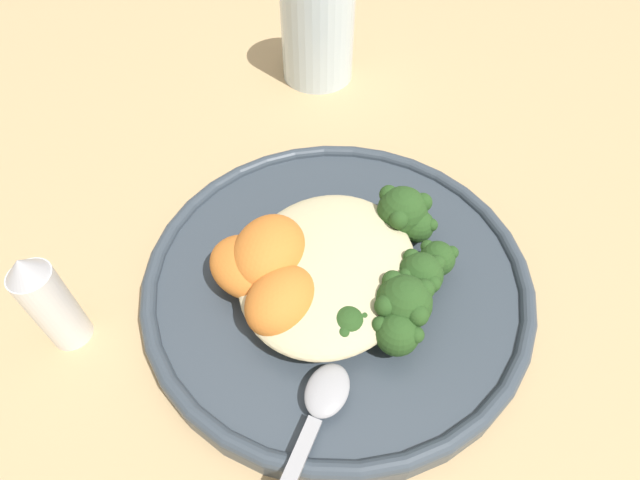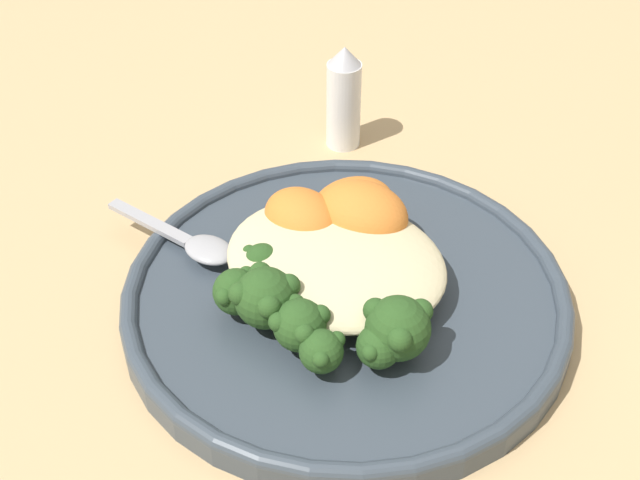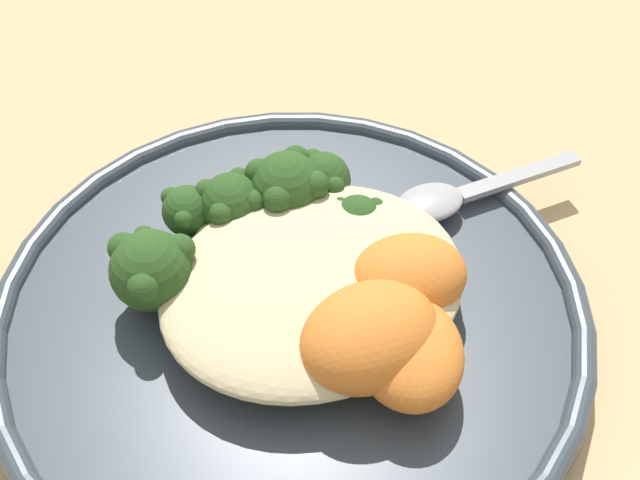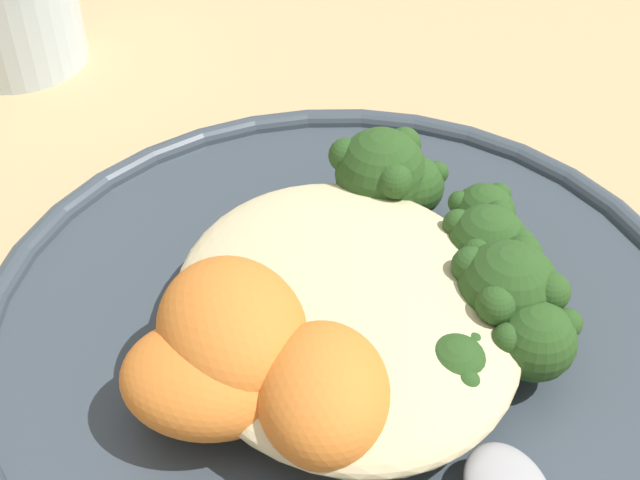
% 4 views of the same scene
% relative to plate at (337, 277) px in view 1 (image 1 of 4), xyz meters
% --- Properties ---
extents(ground_plane, '(4.00, 4.00, 0.00)m').
position_rel_plate_xyz_m(ground_plane, '(-0.02, 0.01, -0.01)').
color(ground_plane, tan).
extents(plate, '(0.30, 0.30, 0.02)m').
position_rel_plate_xyz_m(plate, '(0.00, 0.00, 0.00)').
color(plate, '#38424C').
rests_on(plate, ground_plane).
extents(quinoa_mound, '(0.15, 0.13, 0.03)m').
position_rel_plate_xyz_m(quinoa_mound, '(-0.01, 0.00, 0.02)').
color(quinoa_mound, beige).
rests_on(quinoa_mound, plate).
extents(broccoli_stalk_0, '(0.09, 0.08, 0.03)m').
position_rel_plate_xyz_m(broccoli_stalk_0, '(-0.03, -0.01, 0.02)').
color(broccoli_stalk_0, '#ADC675').
rests_on(broccoli_stalk_0, plate).
extents(broccoli_stalk_1, '(0.08, 0.11, 0.03)m').
position_rel_plate_xyz_m(broccoli_stalk_1, '(-0.03, -0.03, 0.02)').
color(broccoli_stalk_1, '#ADC675').
rests_on(broccoli_stalk_1, plate).
extents(broccoli_stalk_2, '(0.06, 0.12, 0.04)m').
position_rel_plate_xyz_m(broccoli_stalk_2, '(-0.02, -0.04, 0.03)').
color(broccoli_stalk_2, '#ADC675').
rests_on(broccoli_stalk_2, plate).
extents(broccoli_stalk_3, '(0.03, 0.12, 0.03)m').
position_rel_plate_xyz_m(broccoli_stalk_3, '(0.00, -0.04, 0.02)').
color(broccoli_stalk_3, '#ADC675').
rests_on(broccoli_stalk_3, plate).
extents(broccoli_stalk_4, '(0.05, 0.12, 0.03)m').
position_rel_plate_xyz_m(broccoli_stalk_4, '(0.02, -0.04, 0.02)').
color(broccoli_stalk_4, '#ADC675').
rests_on(broccoli_stalk_4, plate).
extents(broccoli_stalk_5, '(0.08, 0.10, 0.03)m').
position_rel_plate_xyz_m(broccoli_stalk_5, '(0.03, -0.03, 0.02)').
color(broccoli_stalk_5, '#ADC675').
rests_on(broccoli_stalk_5, plate).
extents(broccoli_stalk_6, '(0.09, 0.09, 0.04)m').
position_rel_plate_xyz_m(broccoli_stalk_6, '(0.05, -0.03, 0.03)').
color(broccoli_stalk_6, '#ADC675').
rests_on(broccoli_stalk_6, plate).
extents(sweet_potato_chunk_0, '(0.07, 0.06, 0.04)m').
position_rel_plate_xyz_m(sweet_potato_chunk_0, '(-0.01, 0.05, 0.03)').
color(sweet_potato_chunk_0, orange).
rests_on(sweet_potato_chunk_0, plate).
extents(sweet_potato_chunk_1, '(0.07, 0.08, 0.03)m').
position_rel_plate_xyz_m(sweet_potato_chunk_1, '(-0.03, 0.06, 0.03)').
color(sweet_potato_chunk_1, orange).
rests_on(sweet_potato_chunk_1, plate).
extents(sweet_potato_chunk_2, '(0.07, 0.06, 0.04)m').
position_rel_plate_xyz_m(sweet_potato_chunk_2, '(-0.05, 0.02, 0.03)').
color(sweet_potato_chunk_2, orange).
rests_on(sweet_potato_chunk_2, plate).
extents(spoon, '(0.11, 0.03, 0.01)m').
position_rel_plate_xyz_m(spoon, '(-0.11, -0.02, 0.01)').
color(spoon, '#A3A3A8').
rests_on(spoon, plate).
extents(water_glass, '(0.08, 0.08, 0.11)m').
position_rel_plate_xyz_m(water_glass, '(0.28, 0.11, 0.04)').
color(water_glass, silver).
rests_on(water_glass, ground_plane).
extents(salt_shaker, '(0.03, 0.03, 0.09)m').
position_rel_plate_xyz_m(salt_shaker, '(-0.10, 0.17, 0.03)').
color(salt_shaker, white).
rests_on(salt_shaker, ground_plane).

